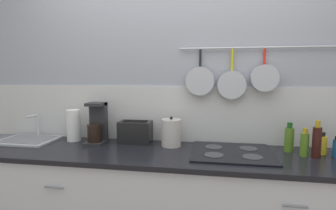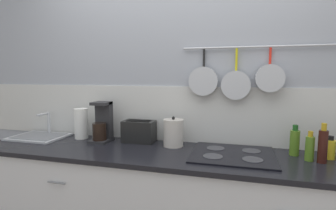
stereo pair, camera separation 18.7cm
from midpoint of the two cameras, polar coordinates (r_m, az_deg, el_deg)
wall_back at (r=2.21m, az=0.03°, el=1.95°), size 7.20×0.15×2.60m
countertop at (r=1.94m, az=-1.83°, el=-10.80°), size 3.07×0.64×0.03m
sink_basin at (r=2.60m, az=-30.00°, el=-6.39°), size 0.46×0.36×0.21m
paper_towel_roll at (r=2.41m, az=-21.98°, el=-4.14°), size 0.12×0.12×0.27m
coffee_maker at (r=2.26m, az=-17.52°, el=-4.48°), size 0.15×0.19×0.34m
toaster at (r=2.21m, az=-9.58°, el=-5.83°), size 0.28×0.15×0.18m
kettle at (r=2.08m, az=-1.88°, el=-6.07°), size 0.16×0.16×0.24m
cooktop at (r=1.95m, az=11.05°, el=-10.13°), size 0.57×0.51×0.01m
bottle_cooking_wine at (r=2.09m, az=22.57°, el=-6.84°), size 0.07×0.07×0.22m
bottle_dish_soap at (r=2.01m, az=25.25°, el=-7.71°), size 0.06×0.06×0.20m
bottle_hot_sauce at (r=2.01m, az=27.37°, el=-7.09°), size 0.06×0.06×0.26m
bottle_vinegar at (r=2.13m, az=28.37°, el=-7.59°), size 0.07×0.07×0.16m
bottle_olive_oil at (r=2.10m, az=30.64°, el=-8.07°), size 0.04×0.04×0.15m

